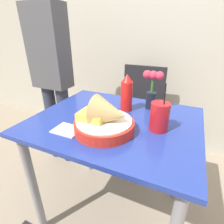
{
  "coord_description": "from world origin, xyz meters",
  "views": [
    {
      "loc": [
        0.34,
        -0.8,
        1.23
      ],
      "look_at": [
        -0.0,
        -0.04,
        0.84
      ],
      "focal_mm": 28.0,
      "sensor_mm": 36.0,
      "label": 1
    }
  ],
  "objects_px": {
    "food_basket": "(106,120)",
    "flower_vase": "(152,88)",
    "ketchup_bottle": "(127,93)",
    "person_standing": "(51,70)",
    "drink_cup": "(159,118)",
    "chair_far_window": "(140,107)"
  },
  "relations": [
    {
      "from": "flower_vase",
      "to": "person_standing",
      "type": "xyz_separation_m",
      "value": [
        -0.9,
        0.12,
        0.01
      ]
    },
    {
      "from": "flower_vase",
      "to": "person_standing",
      "type": "relative_size",
      "value": 0.15
    },
    {
      "from": "chair_far_window",
      "to": "ketchup_bottle",
      "type": "relative_size",
      "value": 4.12
    },
    {
      "from": "drink_cup",
      "to": "person_standing",
      "type": "distance_m",
      "value": 1.06
    },
    {
      "from": "chair_far_window",
      "to": "food_basket",
      "type": "height_order",
      "value": "food_basket"
    },
    {
      "from": "food_basket",
      "to": "drink_cup",
      "type": "distance_m",
      "value": 0.26
    },
    {
      "from": "food_basket",
      "to": "ketchup_bottle",
      "type": "relative_size",
      "value": 1.31
    },
    {
      "from": "flower_vase",
      "to": "chair_far_window",
      "type": "bearing_deg",
      "value": 111.06
    },
    {
      "from": "flower_vase",
      "to": "ketchup_bottle",
      "type": "bearing_deg",
      "value": -145.97
    },
    {
      "from": "chair_far_window",
      "to": "ketchup_bottle",
      "type": "bearing_deg",
      "value": -83.81
    },
    {
      "from": "person_standing",
      "to": "drink_cup",
      "type": "bearing_deg",
      "value": -20.55
    },
    {
      "from": "ketchup_bottle",
      "to": "flower_vase",
      "type": "relative_size",
      "value": 0.94
    },
    {
      "from": "food_basket",
      "to": "chair_far_window",
      "type": "bearing_deg",
      "value": 94.03
    },
    {
      "from": "drink_cup",
      "to": "person_standing",
      "type": "xyz_separation_m",
      "value": [
        -0.99,
        0.37,
        0.08
      ]
    },
    {
      "from": "drink_cup",
      "to": "flower_vase",
      "type": "distance_m",
      "value": 0.28
    },
    {
      "from": "food_basket",
      "to": "drink_cup",
      "type": "bearing_deg",
      "value": 27.43
    },
    {
      "from": "food_basket",
      "to": "flower_vase",
      "type": "distance_m",
      "value": 0.4
    },
    {
      "from": "person_standing",
      "to": "flower_vase",
      "type": "bearing_deg",
      "value": -7.9
    },
    {
      "from": "ketchup_bottle",
      "to": "person_standing",
      "type": "bearing_deg",
      "value": 164.4
    },
    {
      "from": "food_basket",
      "to": "person_standing",
      "type": "relative_size",
      "value": 0.18
    },
    {
      "from": "ketchup_bottle",
      "to": "person_standing",
      "type": "distance_m",
      "value": 0.79
    },
    {
      "from": "food_basket",
      "to": "flower_vase",
      "type": "xyz_separation_m",
      "value": [
        0.13,
        0.37,
        0.07
      ]
    }
  ]
}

